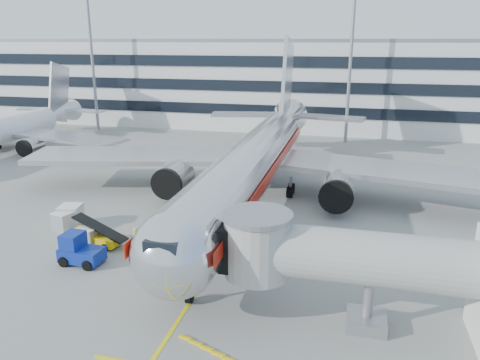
% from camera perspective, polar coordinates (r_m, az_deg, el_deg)
% --- Properties ---
extents(ground, '(180.00, 180.00, 0.00)m').
position_cam_1_polar(ground, '(36.62, -1.89, -8.33)').
color(ground, gray).
rests_on(ground, ground).
extents(lead_in_line, '(0.25, 70.00, 0.01)m').
position_cam_1_polar(lead_in_line, '(45.59, 1.48, -3.13)').
color(lead_in_line, yellow).
rests_on(lead_in_line, ground).
extents(main_jet, '(50.95, 48.70, 16.06)m').
position_cam_1_polar(main_jet, '(45.96, 1.98, 2.55)').
color(main_jet, silver).
rests_on(main_jet, ground).
extents(jet_bridge, '(17.80, 4.50, 7.00)m').
position_cam_1_polar(jet_bridge, '(26.79, 19.35, -10.06)').
color(jet_bridge, silver).
rests_on(jet_bridge, ground).
extents(terminal, '(150.00, 24.25, 15.60)m').
position_cam_1_polar(terminal, '(90.63, 8.13, 11.75)').
color(terminal, silver).
rests_on(terminal, ground).
extents(light_mast_west, '(2.40, 1.20, 25.45)m').
position_cam_1_polar(light_mast_west, '(86.02, -17.73, 15.61)').
color(light_mast_west, gray).
rests_on(light_mast_west, ground).
extents(light_mast_centre, '(2.40, 1.20, 25.45)m').
position_cam_1_polar(light_mast_centre, '(73.91, 13.45, 15.86)').
color(light_mast_centre, gray).
rests_on(light_mast_centre, ground).
extents(belt_loader, '(4.75, 2.38, 2.22)m').
position_cam_1_polar(belt_loader, '(38.85, -17.29, -6.58)').
color(belt_loader, yellow).
rests_on(belt_loader, ground).
extents(baggage_tug, '(3.12, 2.10, 2.28)m').
position_cam_1_polar(baggage_tug, '(35.86, -19.01, -8.12)').
color(baggage_tug, navy).
rests_on(baggage_tug, ground).
extents(cargo_container_left, '(2.04, 2.04, 1.86)m').
position_cam_1_polar(cargo_container_left, '(43.04, -19.91, -4.09)').
color(cargo_container_left, '#B6B8BD').
rests_on(cargo_container_left, ground).
extents(cargo_container_right, '(1.87, 1.87, 1.61)m').
position_cam_1_polar(cargo_container_right, '(42.30, -20.67, -4.72)').
color(cargo_container_right, '#B6B8BD').
rests_on(cargo_container_right, ground).
extents(cargo_container_front, '(1.73, 1.73, 1.49)m').
position_cam_1_polar(cargo_container_front, '(38.71, -17.77, -6.52)').
color(cargo_container_front, '#B6B8BD').
rests_on(cargo_container_front, ground).
extents(ramp_worker, '(0.80, 0.79, 1.87)m').
position_cam_1_polar(ramp_worker, '(36.60, -12.52, -7.15)').
color(ramp_worker, '#ACF91A').
rests_on(ramp_worker, ground).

